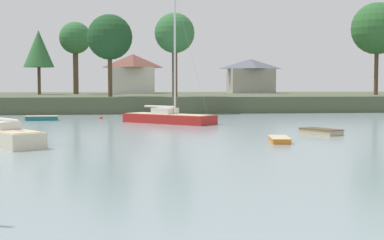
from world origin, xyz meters
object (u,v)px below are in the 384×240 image
(dinghy_orange, at_px, (279,140))
(mooring_buoy_red, at_px, (101,118))
(dinghy_sand, at_px, (321,132))
(dinghy_teal, at_px, (42,119))
(sailboat_cream, at_px, (3,141))
(sailboat_red, at_px, (169,120))

(dinghy_orange, xyz_separation_m, mooring_buoy_red, (-12.78, 26.76, -0.06))
(dinghy_sand, relative_size, mooring_buoy_red, 8.66)
(dinghy_teal, bearing_deg, sailboat_cream, -87.80)
(sailboat_cream, xyz_separation_m, dinghy_teal, (-0.93, 24.18, -0.10))
(sailboat_cream, height_order, dinghy_orange, sailboat_cream)
(dinghy_teal, bearing_deg, dinghy_orange, -52.61)
(sailboat_red, height_order, dinghy_sand, sailboat_red)
(dinghy_teal, relative_size, dinghy_orange, 1.06)
(dinghy_teal, distance_m, mooring_buoy_red, 6.47)
(sailboat_red, xyz_separation_m, dinghy_sand, (10.64, -13.69, -0.12))
(sailboat_cream, relative_size, mooring_buoy_red, 26.80)
(sailboat_red, relative_size, mooring_buoy_red, 31.09)
(dinghy_sand, bearing_deg, dinghy_orange, -132.34)
(sailboat_cream, bearing_deg, dinghy_teal, 92.20)
(dinghy_sand, bearing_deg, sailboat_cream, -168.57)
(dinghy_teal, distance_m, dinghy_orange, 31.19)
(dinghy_sand, relative_size, dinghy_teal, 1.08)
(dinghy_orange, bearing_deg, dinghy_sand, 47.66)
(dinghy_sand, distance_m, mooring_buoy_red, 27.78)
(sailboat_red, distance_m, dinghy_teal, 14.30)
(sailboat_cream, height_order, dinghy_teal, sailboat_cream)
(sailboat_red, bearing_deg, sailboat_cream, -123.49)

